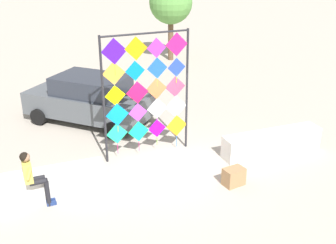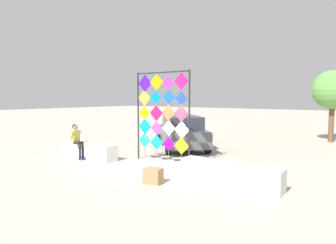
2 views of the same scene
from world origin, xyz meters
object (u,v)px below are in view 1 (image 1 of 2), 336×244
at_px(cardboard_box_large, 234,177).
at_px(kite_display_rack, 147,88).
at_px(seated_vendor, 33,175).
at_px(tree_broadleaf, 171,1).
at_px(parked_car, 90,99).

bearing_deg(cardboard_box_large, kite_display_rack, 122.44).
xyz_separation_m(seated_vendor, tree_broadleaf, (8.44, 12.54, 2.36)).
relative_size(kite_display_rack, parked_car, 0.82).
xyz_separation_m(kite_display_rack, seated_vendor, (-3.50, -1.73, -1.25)).
bearing_deg(seated_vendor, tree_broadleaf, 56.06).
bearing_deg(seated_vendor, cardboard_box_large, -9.26).
relative_size(seated_vendor, tree_broadleaf, 0.35).
relative_size(kite_display_rack, cardboard_box_large, 6.80).
height_order(kite_display_rack, cardboard_box_large, kite_display_rack).
relative_size(kite_display_rack, tree_broadleaf, 0.86).
bearing_deg(tree_broadleaf, parked_car, -128.98).
height_order(kite_display_rack, parked_car, kite_display_rack).
bearing_deg(cardboard_box_large, tree_broadleaf, 76.12).
height_order(parked_car, tree_broadleaf, tree_broadleaf).
bearing_deg(seated_vendor, kite_display_rack, 26.33).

